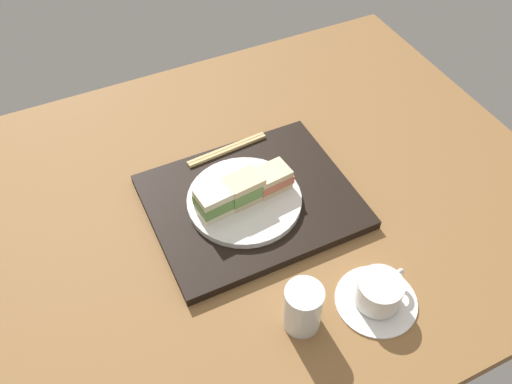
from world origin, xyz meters
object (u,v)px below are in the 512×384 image
(sandwich_far, at_px, (215,201))
(coffee_cup, at_px, (379,294))
(chopsticks_pair, at_px, (227,149))
(sandwich_plate, at_px, (244,200))
(sandwich_near, at_px, (272,179))
(drinking_glass, at_px, (303,308))
(sandwich_middle, at_px, (244,188))

(sandwich_far, bearing_deg, coffee_cup, 122.50)
(chopsticks_pair, height_order, coffee_cup, coffee_cup)
(sandwich_plate, bearing_deg, chopsticks_pair, -100.51)
(sandwich_plate, xyz_separation_m, sandwich_far, (0.06, 0.01, 0.03))
(sandwich_near, relative_size, drinking_glass, 0.83)
(sandwich_middle, relative_size, chopsticks_pair, 0.42)
(sandwich_middle, bearing_deg, sandwich_plate, 0.00)
(sandwich_plate, distance_m, chopsticks_pair, 0.16)
(sandwich_far, distance_m, chopsticks_pair, 0.19)
(sandwich_near, distance_m, sandwich_far, 0.13)
(chopsticks_pair, height_order, drinking_glass, drinking_glass)
(sandwich_far, bearing_deg, sandwich_middle, -175.39)
(drinking_glass, bearing_deg, sandwich_near, -106.29)
(sandwich_plate, relative_size, chopsticks_pair, 1.22)
(sandwich_near, distance_m, sandwich_middle, 0.06)
(sandwich_plate, relative_size, sandwich_far, 2.95)
(sandwich_plate, bearing_deg, sandwich_far, 4.61)
(sandwich_far, bearing_deg, sandwich_near, -175.39)
(sandwich_middle, relative_size, sandwich_far, 1.02)
(sandwich_plate, height_order, sandwich_middle, sandwich_middle)
(coffee_cup, height_order, drinking_glass, drinking_glass)
(sandwich_near, distance_m, drinking_glass, 0.29)
(sandwich_middle, height_order, sandwich_far, same)
(drinking_glass, bearing_deg, sandwich_middle, -93.82)
(sandwich_far, height_order, chopsticks_pair, sandwich_far)
(sandwich_near, bearing_deg, coffee_cup, 101.12)
(sandwich_near, bearing_deg, chopsticks_pair, -76.68)
(sandwich_near, xyz_separation_m, coffee_cup, (-0.06, 0.30, -0.03))
(sandwich_middle, bearing_deg, sandwich_near, -175.39)
(sandwich_near, bearing_deg, drinking_glass, 73.71)
(sandwich_plate, bearing_deg, sandwich_middle, 180.00)
(sandwich_near, xyz_separation_m, sandwich_far, (0.13, 0.01, 0.01))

